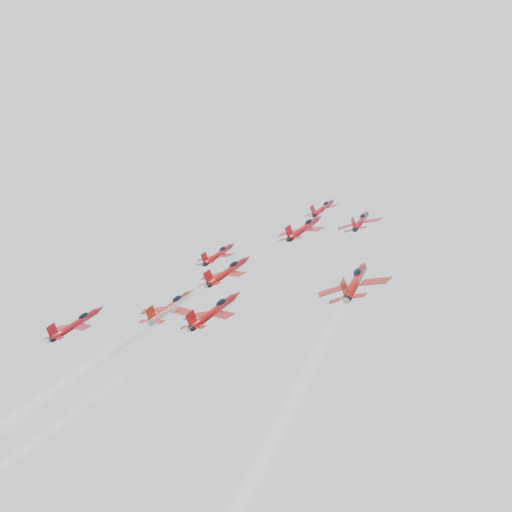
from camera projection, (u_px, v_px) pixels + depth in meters
The scene contains 5 objects.
jet_lead at pixel (323, 208), 142.30m from camera, with size 8.91×11.10×8.07m.
jet_row2_left at pixel (219, 254), 134.18m from camera, with size 9.29×11.57×8.41m.
jet_row2_center at pixel (304, 228), 129.56m from camera, with size 10.62×13.23×9.62m.
jet_row2_right at pixel (361, 221), 118.65m from camera, with size 8.84×11.00×8.00m.
jet_center at pixel (18, 432), 77.70m from camera, with size 10.25×92.10×65.11m.
Camera 1 is at (66.69, -91.30, 136.17)m, focal length 45.00 mm.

